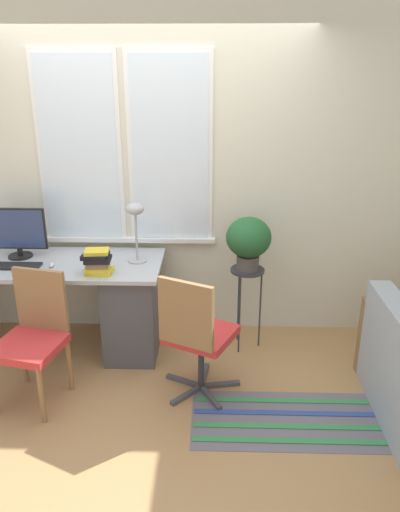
{
  "coord_description": "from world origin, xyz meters",
  "views": [
    {
      "loc": [
        0.49,
        -3.25,
        2.22
      ],
      "look_at": [
        0.39,
        0.18,
        0.9
      ],
      "focal_mm": 35.0,
      "sensor_mm": 36.0,
      "label": 1
    }
  ],
  "objects_px": {
    "mouse": "(52,265)",
    "office_chair_swivel": "(196,334)",
    "potted_plant": "(249,240)",
    "desk_chair_wooden": "(33,335)",
    "book_stack": "(98,262)",
    "plant_stand": "(247,279)",
    "monitor": "(17,232)",
    "keyboard": "(14,266)",
    "desk_lamp": "(135,217)"
  },
  "relations": [
    {
      "from": "potted_plant",
      "to": "office_chair_swivel",
      "type": "bearing_deg",
      "value": -119.76
    },
    {
      "from": "mouse",
      "to": "potted_plant",
      "type": "bearing_deg",
      "value": 6.12
    },
    {
      "from": "desk_lamp",
      "to": "desk_chair_wooden",
      "type": "distance_m",
      "value": 1.14
    },
    {
      "from": "desk_chair_wooden",
      "to": "office_chair_swivel",
      "type": "height_order",
      "value": "office_chair_swivel"
    },
    {
      "from": "desk_lamp",
      "to": "potted_plant",
      "type": "bearing_deg",
      "value": 1.41
    },
    {
      "from": "keyboard",
      "to": "potted_plant",
      "type": "bearing_deg",
      "value": 5.53
    },
    {
      "from": "keyboard",
      "to": "potted_plant",
      "type": "relative_size",
      "value": 0.96
    },
    {
      "from": "desk_chair_wooden",
      "to": "plant_stand",
      "type": "bearing_deg",
      "value": 38.21
    },
    {
      "from": "desk_chair_wooden",
      "to": "potted_plant",
      "type": "distance_m",
      "value": 1.73
    },
    {
      "from": "desk_chair_wooden",
      "to": "plant_stand",
      "type": "height_order",
      "value": "desk_chair_wooden"
    },
    {
      "from": "desk_lamp",
      "to": "desk_chair_wooden",
      "type": "relative_size",
      "value": 0.52
    },
    {
      "from": "monitor",
      "to": "mouse",
      "type": "bearing_deg",
      "value": -33.25
    },
    {
      "from": "keyboard",
      "to": "mouse",
      "type": "bearing_deg",
      "value": 2.46
    },
    {
      "from": "monitor",
      "to": "desk_lamp",
      "type": "bearing_deg",
      "value": -4.13
    },
    {
      "from": "desk_lamp",
      "to": "office_chair_swivel",
      "type": "xyz_separation_m",
      "value": [
        0.49,
        -0.65,
        -0.63
      ]
    },
    {
      "from": "book_stack",
      "to": "potted_plant",
      "type": "distance_m",
      "value": 1.16
    },
    {
      "from": "monitor",
      "to": "office_chair_swivel",
      "type": "xyz_separation_m",
      "value": [
        1.45,
        -0.72,
        -0.48
      ]
    },
    {
      "from": "mouse",
      "to": "desk_lamp",
      "type": "height_order",
      "value": "desk_lamp"
    },
    {
      "from": "potted_plant",
      "to": "desk_chair_wooden",
      "type": "bearing_deg",
      "value": -154.59
    },
    {
      "from": "potted_plant",
      "to": "plant_stand",
      "type": "bearing_deg",
      "value": -153.43
    },
    {
      "from": "monitor",
      "to": "mouse",
      "type": "height_order",
      "value": "monitor"
    },
    {
      "from": "mouse",
      "to": "desk_chair_wooden",
      "type": "distance_m",
      "value": 0.63
    },
    {
      "from": "mouse",
      "to": "book_stack",
      "type": "relative_size",
      "value": 0.3
    },
    {
      "from": "mouse",
      "to": "office_chair_swivel",
      "type": "height_order",
      "value": "office_chair_swivel"
    },
    {
      "from": "office_chair_swivel",
      "to": "plant_stand",
      "type": "distance_m",
      "value": 0.78
    },
    {
      "from": "monitor",
      "to": "potted_plant",
      "type": "xyz_separation_m",
      "value": [
        1.83,
        -0.05,
        -0.03
      ]
    },
    {
      "from": "desk_chair_wooden",
      "to": "office_chair_swivel",
      "type": "bearing_deg",
      "value": 14.99
    },
    {
      "from": "monitor",
      "to": "desk_chair_wooden",
      "type": "height_order",
      "value": "monitor"
    },
    {
      "from": "office_chair_swivel",
      "to": "plant_stand",
      "type": "relative_size",
      "value": 1.34
    },
    {
      "from": "keyboard",
      "to": "desk_chair_wooden",
      "type": "distance_m",
      "value": 0.68
    },
    {
      "from": "desk_lamp",
      "to": "office_chair_swivel",
      "type": "distance_m",
      "value": 1.03
    },
    {
      "from": "monitor",
      "to": "keyboard",
      "type": "xyz_separation_m",
      "value": [
        0.03,
        -0.22,
        -0.2
      ]
    },
    {
      "from": "mouse",
      "to": "office_chair_swivel",
      "type": "relative_size",
      "value": 0.07
    },
    {
      "from": "keyboard",
      "to": "desk_chair_wooden",
      "type": "relative_size",
      "value": 0.44
    },
    {
      "from": "monitor",
      "to": "keyboard",
      "type": "distance_m",
      "value": 0.3
    },
    {
      "from": "plant_stand",
      "to": "mouse",
      "type": "bearing_deg",
      "value": -173.88
    },
    {
      "from": "mouse",
      "to": "monitor",
      "type": "bearing_deg",
      "value": 146.75
    },
    {
      "from": "book_stack",
      "to": "mouse",
      "type": "bearing_deg",
      "value": 163.67
    },
    {
      "from": "monitor",
      "to": "desk_chair_wooden",
      "type": "bearing_deg",
      "value": -66.78
    },
    {
      "from": "desk_lamp",
      "to": "plant_stand",
      "type": "height_order",
      "value": "desk_lamp"
    },
    {
      "from": "desk_lamp",
      "to": "keyboard",
      "type": "bearing_deg",
      "value": -170.67
    },
    {
      "from": "book_stack",
      "to": "plant_stand",
      "type": "height_order",
      "value": "book_stack"
    },
    {
      "from": "keyboard",
      "to": "office_chair_swivel",
      "type": "relative_size",
      "value": 0.43
    },
    {
      "from": "mouse",
      "to": "desk_chair_wooden",
      "type": "bearing_deg",
      "value": -89.28
    },
    {
      "from": "plant_stand",
      "to": "keyboard",
      "type": "bearing_deg",
      "value": -174.47
    },
    {
      "from": "mouse",
      "to": "desk_chair_wooden",
      "type": "height_order",
      "value": "desk_chair_wooden"
    },
    {
      "from": "keyboard",
      "to": "mouse",
      "type": "xyz_separation_m",
      "value": [
        0.29,
        0.01,
        0.01
      ]
    },
    {
      "from": "desk_lamp",
      "to": "plant_stand",
      "type": "bearing_deg",
      "value": 1.41
    },
    {
      "from": "mouse",
      "to": "plant_stand",
      "type": "relative_size",
      "value": 0.09
    },
    {
      "from": "desk_chair_wooden",
      "to": "office_chair_swivel",
      "type": "relative_size",
      "value": 0.97
    }
  ]
}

